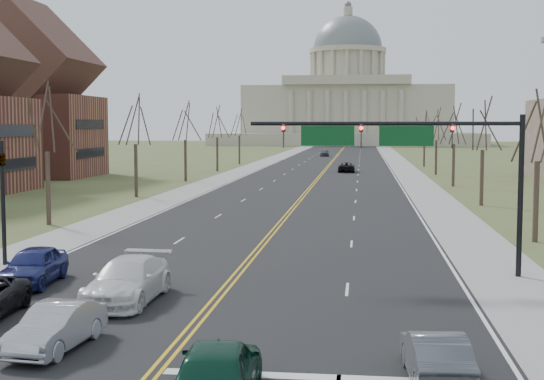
% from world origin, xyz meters
% --- Properties ---
extents(ground, '(600.00, 600.00, 0.00)m').
position_xyz_m(ground, '(0.00, 0.00, 0.00)').
color(ground, '#50552A').
rests_on(ground, ground).
extents(road, '(20.00, 380.00, 0.01)m').
position_xyz_m(road, '(0.00, 110.00, 0.01)').
color(road, black).
rests_on(road, ground).
extents(cross_road, '(120.00, 14.00, 0.01)m').
position_xyz_m(cross_road, '(0.00, 6.00, 0.01)').
color(cross_road, black).
rests_on(cross_road, ground).
extents(sidewalk_left, '(4.00, 380.00, 0.03)m').
position_xyz_m(sidewalk_left, '(-12.00, 110.00, 0.01)').
color(sidewalk_left, gray).
rests_on(sidewalk_left, ground).
extents(sidewalk_right, '(4.00, 380.00, 0.03)m').
position_xyz_m(sidewalk_right, '(12.00, 110.00, 0.01)').
color(sidewalk_right, gray).
rests_on(sidewalk_right, ground).
extents(center_line, '(0.42, 380.00, 0.01)m').
position_xyz_m(center_line, '(0.00, 110.00, 0.01)').
color(center_line, gold).
rests_on(center_line, road).
extents(edge_line_left, '(0.15, 380.00, 0.01)m').
position_xyz_m(edge_line_left, '(-9.80, 110.00, 0.01)').
color(edge_line_left, silver).
rests_on(edge_line_left, road).
extents(edge_line_right, '(0.15, 380.00, 0.01)m').
position_xyz_m(edge_line_right, '(9.80, 110.00, 0.01)').
color(edge_line_right, silver).
rests_on(edge_line_right, road).
extents(stop_bar, '(9.50, 0.50, 0.01)m').
position_xyz_m(stop_bar, '(5.00, -1.00, 0.01)').
color(stop_bar, silver).
rests_on(stop_bar, road).
extents(capitol, '(90.00, 60.00, 50.00)m').
position_xyz_m(capitol, '(0.00, 249.91, 14.20)').
color(capitol, '#B2A694').
rests_on(capitol, ground).
extents(signal_mast, '(12.12, 0.44, 7.20)m').
position_xyz_m(signal_mast, '(7.45, 13.50, 5.76)').
color(signal_mast, black).
rests_on(signal_mast, ground).
extents(signal_left, '(0.32, 0.36, 6.00)m').
position_xyz_m(signal_left, '(-11.50, 13.50, 3.71)').
color(signal_left, black).
rests_on(signal_left, ground).
extents(tree_r_0, '(3.74, 3.74, 8.50)m').
position_xyz_m(tree_r_0, '(15.50, 24.00, 6.55)').
color(tree_r_0, '#3E2F24').
rests_on(tree_r_0, ground).
extents(tree_l_0, '(3.96, 3.96, 9.00)m').
position_xyz_m(tree_l_0, '(-15.50, 28.00, 6.94)').
color(tree_l_0, '#3E2F24').
rests_on(tree_l_0, ground).
extents(tree_r_1, '(3.74, 3.74, 8.50)m').
position_xyz_m(tree_r_1, '(15.50, 44.00, 6.55)').
color(tree_r_1, '#3E2F24').
rests_on(tree_r_1, ground).
extents(tree_l_1, '(3.96, 3.96, 9.00)m').
position_xyz_m(tree_l_1, '(-15.50, 48.00, 6.94)').
color(tree_l_1, '#3E2F24').
rests_on(tree_l_1, ground).
extents(tree_r_2, '(3.74, 3.74, 8.50)m').
position_xyz_m(tree_r_2, '(15.50, 64.00, 6.55)').
color(tree_r_2, '#3E2F24').
rests_on(tree_r_2, ground).
extents(tree_l_2, '(3.96, 3.96, 9.00)m').
position_xyz_m(tree_l_2, '(-15.50, 68.00, 6.94)').
color(tree_l_2, '#3E2F24').
rests_on(tree_l_2, ground).
extents(tree_r_3, '(3.74, 3.74, 8.50)m').
position_xyz_m(tree_r_3, '(15.50, 84.00, 6.55)').
color(tree_r_3, '#3E2F24').
rests_on(tree_r_3, ground).
extents(tree_l_3, '(3.96, 3.96, 9.00)m').
position_xyz_m(tree_l_3, '(-15.50, 88.00, 6.94)').
color(tree_l_3, '#3E2F24').
rests_on(tree_l_3, ground).
extents(tree_r_4, '(3.74, 3.74, 8.50)m').
position_xyz_m(tree_r_4, '(15.50, 104.00, 6.55)').
color(tree_r_4, '#3E2F24').
rests_on(tree_r_4, ground).
extents(tree_l_4, '(3.96, 3.96, 9.00)m').
position_xyz_m(tree_l_4, '(-15.50, 108.00, 6.94)').
color(tree_l_4, '#3E2F24').
rests_on(tree_l_4, ground).
extents(bldg_left_far, '(17.10, 14.28, 23.25)m').
position_xyz_m(bldg_left_far, '(-38.00, 74.00, 9.54)').
color(bldg_left_far, brown).
rests_on(bldg_left_far, ground).
extents(car_nb_inner_lead, '(2.18, 4.89, 1.63)m').
position_xyz_m(car_nb_inner_lead, '(2.14, -3.16, 0.83)').
color(car_nb_inner_lead, '#0D3928').
rests_on(car_nb_inner_lead, road).
extents(car_nb_outer_lead, '(1.71, 4.21, 1.36)m').
position_xyz_m(car_nb_outer_lead, '(7.53, -0.98, 0.69)').
color(car_nb_outer_lead, '#55585E').
rests_on(car_nb_outer_lead, road).
extents(car_sb_inner_lead, '(1.83, 4.27, 1.37)m').
position_xyz_m(car_sb_inner_lead, '(-3.51, 0.60, 0.70)').
color(car_sb_inner_lead, '#B0B1B9').
rests_on(car_sb_inner_lead, road).
extents(car_sb_inner_second, '(2.41, 5.70, 1.64)m').
position_xyz_m(car_sb_inner_second, '(-3.27, 6.82, 0.83)').
color(car_sb_inner_second, white).
rests_on(car_sb_inner_second, road).
extents(car_sb_outer_second, '(2.23, 4.83, 1.60)m').
position_xyz_m(car_sb_outer_second, '(-8.19, 9.37, 0.81)').
color(car_sb_outer_second, navy).
rests_on(car_sb_outer_second, road).
extents(car_far_nb, '(2.42, 5.14, 1.42)m').
position_xyz_m(car_far_nb, '(3.29, 88.21, 0.72)').
color(car_far_nb, black).
rests_on(car_far_nb, road).
extents(car_far_sb, '(2.23, 4.79, 1.59)m').
position_xyz_m(car_far_sb, '(-2.63, 143.00, 0.80)').
color(car_far_sb, '#4E5256').
rests_on(car_far_sb, road).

